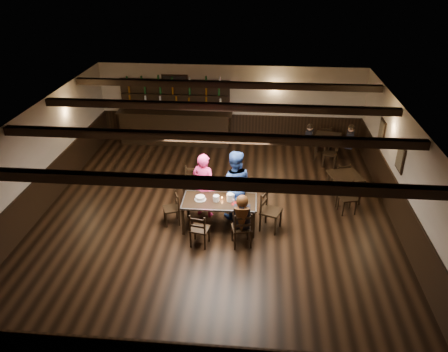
# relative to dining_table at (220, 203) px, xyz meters

# --- Properties ---
(ground) EXTENTS (10.00, 10.00, 0.00)m
(ground) POSITION_rel_dining_table_xyz_m (-0.16, 0.46, -0.68)
(ground) COLOR black
(ground) RESTS_ON ground
(room_shell) EXTENTS (9.02, 10.02, 2.71)m
(room_shell) POSITION_rel_dining_table_xyz_m (-0.15, 0.50, 1.06)
(room_shell) COLOR beige
(room_shell) RESTS_ON ground
(dining_table) EXTENTS (1.79, 0.91, 0.75)m
(dining_table) POSITION_rel_dining_table_xyz_m (0.00, 0.00, 0.00)
(dining_table) COLOR black
(dining_table) RESTS_ON ground
(chair_near_left) EXTENTS (0.46, 0.45, 0.86)m
(chair_near_left) POSITION_rel_dining_table_xyz_m (-0.39, -0.83, -0.18)
(chair_near_left) COLOR black
(chair_near_left) RESTS_ON ground
(chair_near_right) EXTENTS (0.51, 0.50, 0.92)m
(chair_near_right) POSITION_rel_dining_table_xyz_m (0.59, -0.76, -0.15)
(chair_near_right) COLOR black
(chair_near_right) RESTS_ON ground
(chair_end_left) EXTENTS (0.48, 0.49, 0.83)m
(chair_end_left) POSITION_rel_dining_table_xyz_m (-1.14, 0.09, -0.20)
(chair_end_left) COLOR black
(chair_end_left) RESTS_ON ground
(chair_end_right) EXTENTS (0.58, 0.60, 1.01)m
(chair_end_right) POSITION_rel_dining_table_xyz_m (1.16, 0.05, -0.10)
(chair_end_right) COLOR black
(chair_end_right) RESTS_ON ground
(chair_far_pushed) EXTENTS (0.47, 0.45, 1.01)m
(chair_far_pushed) POSITION_rel_dining_table_xyz_m (-0.83, 1.19, -0.10)
(chair_far_pushed) COLOR black
(chair_far_pushed) RESTS_ON ground
(woman_pink) EXTENTS (0.72, 0.59, 1.71)m
(woman_pink) POSITION_rel_dining_table_xyz_m (-0.44, 0.54, 0.17)
(woman_pink) COLOR #FF3473
(woman_pink) RESTS_ON ground
(man_blue) EXTENTS (0.92, 0.73, 1.82)m
(man_blue) POSITION_rel_dining_table_xyz_m (0.32, 0.51, 0.23)
(man_blue) COLOR navy
(man_blue) RESTS_ON ground
(seated_person) EXTENTS (0.37, 0.55, 0.89)m
(seated_person) POSITION_rel_dining_table_xyz_m (0.57, -0.70, 0.18)
(seated_person) COLOR black
(seated_person) RESTS_ON ground
(cake) EXTENTS (0.28, 0.28, 0.09)m
(cake) POSITION_rel_dining_table_xyz_m (-0.46, -0.00, 0.11)
(cake) COLOR white
(cake) RESTS_ON dining_table
(plate_stack_a) EXTENTS (0.15, 0.15, 0.14)m
(plate_stack_a) POSITION_rel_dining_table_xyz_m (-0.08, -0.02, 0.14)
(plate_stack_a) COLOR white
(plate_stack_a) RESTS_ON dining_table
(plate_stack_b) EXTENTS (0.16, 0.16, 0.19)m
(plate_stack_b) POSITION_rel_dining_table_xyz_m (0.25, 0.01, 0.16)
(plate_stack_b) COLOR white
(plate_stack_b) RESTS_ON dining_table
(tea_light) EXTENTS (0.04, 0.04, 0.06)m
(tea_light) POSITION_rel_dining_table_xyz_m (0.05, 0.08, 0.09)
(tea_light) COLOR #A5A8AD
(tea_light) RESTS_ON dining_table
(salt_shaker) EXTENTS (0.03, 0.03, 0.08)m
(salt_shaker) POSITION_rel_dining_table_xyz_m (0.34, -0.06, 0.11)
(salt_shaker) COLOR silver
(salt_shaker) RESTS_ON dining_table
(pepper_shaker) EXTENTS (0.03, 0.03, 0.08)m
(pepper_shaker) POSITION_rel_dining_table_xyz_m (0.45, -0.07, 0.11)
(pepper_shaker) COLOR #A5A8AD
(pepper_shaker) RESTS_ON dining_table
(drink_glass) EXTENTS (0.07, 0.07, 0.11)m
(drink_glass) POSITION_rel_dining_table_xyz_m (0.32, 0.13, 0.12)
(drink_glass) COLOR silver
(drink_glass) RESTS_ON dining_table
(menu_red) EXTENTS (0.29, 0.22, 0.00)m
(menu_red) POSITION_rel_dining_table_xyz_m (0.44, -0.12, 0.07)
(menu_red) COLOR maroon
(menu_red) RESTS_ON dining_table
(menu_blue) EXTENTS (0.30, 0.24, 0.00)m
(menu_blue) POSITION_rel_dining_table_xyz_m (0.49, 0.17, 0.07)
(menu_blue) COLOR navy
(menu_blue) RESTS_ON dining_table
(bar_counter) EXTENTS (3.96, 0.70, 2.20)m
(bar_counter) POSITION_rel_dining_table_xyz_m (-2.06, 5.18, 0.04)
(bar_counter) COLOR black
(bar_counter) RESTS_ON ground
(back_table_a) EXTENTS (0.97, 0.97, 0.75)m
(back_table_a) POSITION_rel_dining_table_xyz_m (3.21, 1.60, -0.04)
(back_table_a) COLOR black
(back_table_a) RESTS_ON ground
(back_table_b) EXTENTS (0.95, 0.95, 0.75)m
(back_table_b) POSITION_rel_dining_table_xyz_m (3.09, 4.36, -0.04)
(back_table_b) COLOR black
(back_table_b) RESTS_ON ground
(bg_patron_left) EXTENTS (0.28, 0.38, 0.70)m
(bg_patron_left) POSITION_rel_dining_table_xyz_m (2.48, 4.28, 0.13)
(bg_patron_left) COLOR black
(bg_patron_left) RESTS_ON ground
(bg_patron_right) EXTENTS (0.30, 0.41, 0.76)m
(bg_patron_right) POSITION_rel_dining_table_xyz_m (3.74, 4.17, 0.16)
(bg_patron_right) COLOR black
(bg_patron_right) RESTS_ON ground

